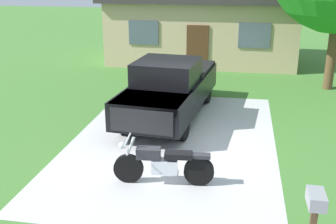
# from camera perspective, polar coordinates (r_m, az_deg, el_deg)

# --- Properties ---
(ground_plane) EXTENTS (80.00, 80.00, 0.00)m
(ground_plane) POSITION_cam_1_polar(r_m,az_deg,el_deg) (11.51, 0.74, -3.96)
(ground_plane) COLOR #427630
(driveway_pad) EXTENTS (5.52, 8.71, 0.01)m
(driveway_pad) POSITION_cam_1_polar(r_m,az_deg,el_deg) (11.51, 0.74, -3.95)
(driveway_pad) COLOR beige
(driveway_pad) RESTS_ON ground
(motorcycle) EXTENTS (2.21, 0.70, 1.09)m
(motorcycle) POSITION_cam_1_polar(r_m,az_deg,el_deg) (9.12, -0.73, -7.14)
(motorcycle) COLOR black
(motorcycle) RESTS_ON ground
(pickup_truck) EXTENTS (2.52, 5.78, 1.90)m
(pickup_truck) POSITION_cam_1_polar(r_m,az_deg,el_deg) (13.19, 0.38, 3.45)
(pickup_truck) COLOR black
(pickup_truck) RESTS_ON ground
(mailbox) EXTENTS (0.26, 0.48, 1.26)m
(mailbox) POSITION_cam_1_polar(r_m,az_deg,el_deg) (6.99, 19.51, -12.39)
(mailbox) COLOR #4C3823
(mailbox) RESTS_ON ground
(neighbor_house) EXTENTS (9.60, 5.60, 3.50)m
(neighbor_house) POSITION_cam_1_polar(r_m,az_deg,el_deg) (21.65, 4.86, 11.79)
(neighbor_house) COLOR tan
(neighbor_house) RESTS_ON ground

